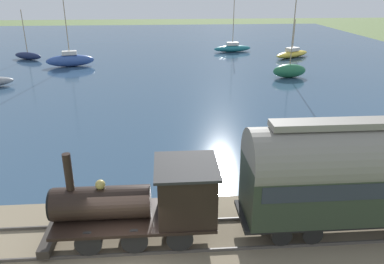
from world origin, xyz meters
The scene contains 10 objects.
harbor_water centered at (44.34, 0.00, 0.00)m, with size 80.00×80.00×0.01m.
rail_embankment centered at (1.25, 0.00, 0.18)m, with size 5.59×56.00×0.47m.
steam_locomotive centered at (1.25, -0.93, 2.13)m, with size 2.46×6.44×3.55m.
passenger_coach centered at (1.25, -8.94, 2.91)m, with size 2.47×9.33×4.49m.
sailboat_navy centered at (40.71, 16.38, 0.53)m, with size 2.83×4.33×6.35m.
sailboat_green centered at (28.05, -14.99, 0.78)m, with size 1.81×3.76×9.60m.
sailboat_yellow centered at (39.51, -19.12, 0.52)m, with size 4.63×5.99×5.03m.
sailboat_blue centered at (35.77, 9.75, 0.80)m, with size 2.51×5.81×9.54m.
sailboat_teal centered at (44.60, -11.79, 0.57)m, with size 2.23×5.79×8.31m.
rowboat_off_pier centered at (7.22, -3.23, 0.18)m, with size 2.15×2.07×0.34m.
Camera 1 is at (-10.66, -1.55, 9.45)m, focal length 35.00 mm.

